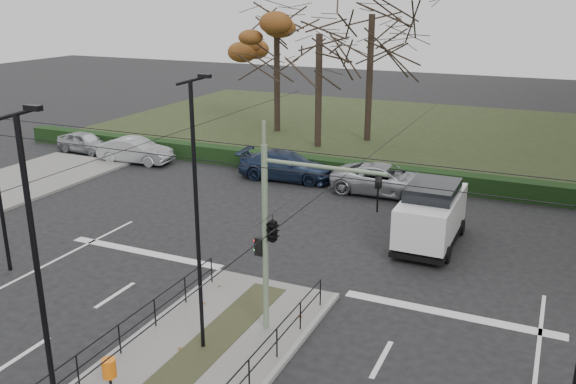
% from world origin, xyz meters
% --- Properties ---
extents(ground, '(140.00, 140.00, 0.00)m').
position_xyz_m(ground, '(0.00, 0.00, 0.00)').
color(ground, black).
rests_on(ground, ground).
extents(park, '(38.00, 26.00, 0.10)m').
position_xyz_m(park, '(-6.00, 32.00, 0.05)').
color(park, '#253118').
rests_on(park, ground).
extents(hedge, '(38.00, 1.00, 1.00)m').
position_xyz_m(hedge, '(-6.00, 18.60, 0.50)').
color(hedge, black).
rests_on(hedge, ground).
extents(median_railing, '(4.14, 13.24, 0.92)m').
position_xyz_m(median_railing, '(0.00, -2.60, 0.98)').
color(median_railing, black).
rests_on(median_railing, median_island).
extents(catenary, '(20.00, 34.00, 6.00)m').
position_xyz_m(catenary, '(0.00, 1.62, 3.42)').
color(catenary, black).
rests_on(catenary, ground).
extents(traffic_light, '(3.88, 2.19, 5.71)m').
position_xyz_m(traffic_light, '(1.41, 2.01, 3.46)').
color(traffic_light, gray).
rests_on(traffic_light, median_island).
extents(litter_bin, '(0.36, 0.36, 0.92)m').
position_xyz_m(litter_bin, '(-1.15, -2.44, 0.80)').
color(litter_bin, black).
rests_on(litter_bin, median_island).
extents(streetlamp_median_near, '(0.65, 0.13, 7.83)m').
position_xyz_m(streetlamp_median_near, '(-0.27, -4.98, 4.12)').
color(streetlamp_median_near, black).
rests_on(streetlamp_median_near, median_island).
extents(streetlamp_median_far, '(0.65, 0.13, 7.78)m').
position_xyz_m(streetlamp_median_far, '(-0.10, 0.30, 4.10)').
color(streetlamp_median_far, black).
rests_on(streetlamp_median_far, median_island).
extents(parked_car_first, '(4.14, 1.98, 1.36)m').
position_xyz_m(parked_car_first, '(-19.57, 17.18, 0.68)').
color(parked_car_first, '#9EA1A6').
rests_on(parked_car_first, ground).
extents(parked_car_second, '(4.74, 2.01, 1.52)m').
position_xyz_m(parked_car_second, '(-14.96, 16.45, 0.76)').
color(parked_car_second, '#9EA1A6').
rests_on(parked_car_second, ground).
extents(parked_car_third, '(5.49, 2.54, 1.56)m').
position_xyz_m(parked_car_third, '(-5.10, 17.04, 0.78)').
color(parked_car_third, '#1E2B46').
rests_on(parked_car_third, ground).
extents(parked_car_fourth, '(5.51, 2.59, 1.52)m').
position_xyz_m(parked_car_fourth, '(0.62, 16.70, 0.76)').
color(parked_car_fourth, '#9EA1A6').
rests_on(parked_car_fourth, ground).
extents(white_van, '(2.28, 4.96, 2.59)m').
position_xyz_m(white_van, '(4.14, 10.98, 1.34)').
color(white_van, silver).
rests_on(white_van, ground).
extents(rust_tree, '(7.50, 7.50, 9.94)m').
position_xyz_m(rust_tree, '(-10.85, 28.03, 7.65)').
color(rust_tree, black).
rests_on(rust_tree, park).
extents(bare_tree_center, '(8.64, 8.64, 11.33)m').
position_xyz_m(bare_tree_center, '(-3.78, 27.86, 8.01)').
color(bare_tree_center, black).
rests_on(bare_tree_center, park).
extents(bare_tree_near, '(5.91, 5.91, 9.79)m').
position_xyz_m(bare_tree_near, '(-6.26, 24.71, 6.92)').
color(bare_tree_near, black).
rests_on(bare_tree_near, park).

